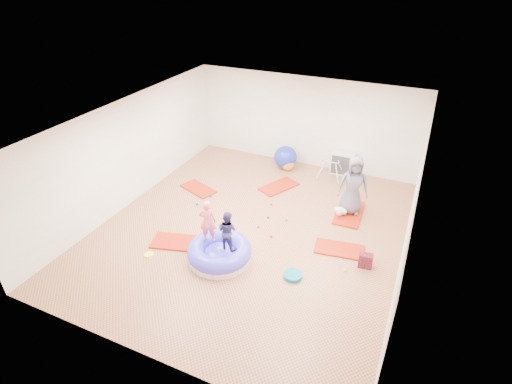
% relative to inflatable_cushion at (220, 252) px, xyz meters
% --- Properties ---
extents(room, '(7.01, 8.01, 2.81)m').
position_rel_inflatable_cushion_xyz_m(room, '(0.17, 1.29, 1.23)').
color(room, '#B4755A').
rests_on(room, ground).
extents(gym_mat_front_left, '(1.33, 0.91, 0.05)m').
position_rel_inflatable_cushion_xyz_m(gym_mat_front_left, '(-1.16, 0.09, -0.15)').
color(gym_mat_front_left, '#AC3116').
rests_on(gym_mat_front_left, ground).
extents(gym_mat_mid_left, '(1.18, 0.87, 0.04)m').
position_rel_inflatable_cushion_xyz_m(gym_mat_mid_left, '(-2.03, 2.43, -0.15)').
color(gym_mat_mid_left, '#AC3116').
rests_on(gym_mat_mid_left, ground).
extents(gym_mat_center_back, '(1.02, 1.28, 0.05)m').
position_rel_inflatable_cushion_xyz_m(gym_mat_center_back, '(0.04, 3.50, -0.15)').
color(gym_mat_center_back, '#AC3116').
rests_on(gym_mat_center_back, ground).
extents(gym_mat_right, '(1.17, 0.71, 0.05)m').
position_rel_inflatable_cushion_xyz_m(gym_mat_right, '(2.35, 1.38, -0.15)').
color(gym_mat_right, '#AC3116').
rests_on(gym_mat_right, ground).
extents(gym_mat_rear_right, '(0.69, 1.31, 0.05)m').
position_rel_inflatable_cushion_xyz_m(gym_mat_rear_right, '(2.22, 2.95, -0.15)').
color(gym_mat_rear_right, '#AC3116').
rests_on(gym_mat_rear_right, ground).
extents(inflatable_cushion, '(1.42, 1.42, 0.45)m').
position_rel_inflatable_cushion_xyz_m(inflatable_cushion, '(0.00, 0.00, 0.00)').
color(inflatable_cushion, silver).
rests_on(inflatable_cushion, ground).
extents(child_pink, '(0.43, 0.36, 1.02)m').
position_rel_inflatable_cushion_xyz_m(child_pink, '(-0.30, 0.08, 0.75)').
color(child_pink, '#FF676E').
rests_on(child_pink, inflatable_cushion).
extents(child_navy, '(0.48, 0.40, 0.91)m').
position_rel_inflatable_cushion_xyz_m(child_navy, '(0.21, 0.02, 0.69)').
color(child_navy, navy).
rests_on(child_navy, inflatable_cushion).
extents(adult_caregiver, '(0.88, 0.72, 1.56)m').
position_rel_inflatable_cushion_xyz_m(adult_caregiver, '(2.22, 2.99, 0.66)').
color(adult_caregiver, '#555266').
rests_on(adult_caregiver, gym_mat_rear_right).
extents(infant, '(0.34, 0.34, 0.20)m').
position_rel_inflatable_cushion_xyz_m(infant, '(2.02, 2.75, -0.02)').
color(infant, white).
rests_on(infant, gym_mat_rear_right).
extents(ball_pit_balls, '(4.32, 2.26, 0.07)m').
position_rel_inflatable_cushion_xyz_m(ball_pit_balls, '(0.22, 1.84, -0.14)').
color(ball_pit_balls, '#192AA1').
rests_on(ball_pit_balls, ground).
extents(exercise_ball_blue, '(0.72, 0.72, 0.72)m').
position_rel_inflatable_cushion_xyz_m(exercise_ball_blue, '(-0.24, 4.75, 0.19)').
color(exercise_ball_blue, '#192AA1').
rests_on(exercise_ball_blue, ground).
extents(exercise_ball_orange, '(0.40, 0.40, 0.40)m').
position_rel_inflatable_cushion_xyz_m(exercise_ball_orange, '(-0.10, 4.62, 0.03)').
color(exercise_ball_orange, orange).
rests_on(exercise_ball_orange, ground).
extents(infant_play_gym, '(0.70, 0.67, 0.54)m').
position_rel_inflatable_cushion_xyz_m(infant_play_gym, '(1.24, 4.68, 0.18)').
color(infant_play_gym, silver).
rests_on(infant_play_gym, ground).
extents(cube_shelf, '(0.69, 0.34, 0.69)m').
position_rel_inflatable_cushion_xyz_m(cube_shelf, '(1.48, 5.09, 0.17)').
color(cube_shelf, silver).
rests_on(cube_shelf, ground).
extents(balance_disc, '(0.39, 0.39, 0.09)m').
position_rel_inflatable_cushion_xyz_m(balance_disc, '(1.68, 0.10, -0.13)').
color(balance_disc, '#086C81').
rests_on(balance_disc, ground).
extents(backpack, '(0.31, 0.21, 0.33)m').
position_rel_inflatable_cushion_xyz_m(backpack, '(2.99, 1.04, -0.01)').
color(backpack, maroon).
rests_on(backpack, ground).
extents(yellow_toy, '(0.21, 0.21, 0.03)m').
position_rel_inflatable_cushion_xyz_m(yellow_toy, '(-1.51, -0.56, -0.16)').
color(yellow_toy, '#FFFB2D').
rests_on(yellow_toy, ground).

